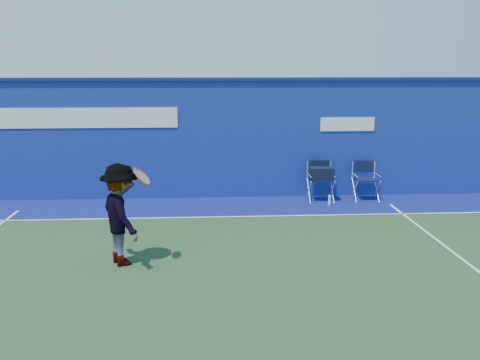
{
  "coord_description": "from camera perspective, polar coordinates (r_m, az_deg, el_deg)",
  "views": [
    {
      "loc": [
        0.06,
        -7.87,
        3.34
      ],
      "look_at": [
        0.68,
        2.6,
        1.0
      ],
      "focal_mm": 38.0,
      "sensor_mm": 36.0,
      "label": 1
    }
  ],
  "objects": [
    {
      "name": "court_lines",
      "position": [
        9.1,
        -3.6,
        -8.9
      ],
      "size": [
        24.0,
        12.0,
        0.01
      ],
      "color": "white",
      "rests_on": "out_of_bounds_strip"
    },
    {
      "name": "ground",
      "position": [
        8.55,
        -3.61,
        -10.45
      ],
      "size": [
        80.0,
        80.0,
        0.0
      ],
      "primitive_type": "plane",
      "color": "#264424",
      "rests_on": "ground"
    },
    {
      "name": "directors_chair_left",
      "position": [
        13.04,
        9.03,
        -0.47
      ],
      "size": [
        0.6,
        0.55,
        1.01
      ],
      "color": "silver",
      "rests_on": "ground"
    },
    {
      "name": "directors_chair_right",
      "position": [
        13.39,
        13.9,
        -0.89
      ],
      "size": [
        0.58,
        0.52,
        0.97
      ],
      "color": "silver",
      "rests_on": "ground"
    },
    {
      "name": "water_bottle",
      "position": [
        12.73,
        10.02,
        -2.24
      ],
      "size": [
        0.07,
        0.07,
        0.25
      ],
      "primitive_type": "cylinder",
      "color": "silver",
      "rests_on": "ground"
    },
    {
      "name": "tennis_player",
      "position": [
        8.9,
        -13.22,
        -3.79
      ],
      "size": [
        1.12,
        1.31,
        1.76
      ],
      "color": "#EA4738",
      "rests_on": "ground"
    },
    {
      "name": "stadium_wall",
      "position": [
        13.19,
        -3.67,
        4.76
      ],
      "size": [
        24.0,
        0.5,
        3.08
      ],
      "color": "navy",
      "rests_on": "ground"
    },
    {
      "name": "out_of_bounds_strip",
      "position": [
        12.42,
        -3.57,
        -3.02
      ],
      "size": [
        24.0,
        1.8,
        0.01
      ],
      "primitive_type": "cube",
      "color": "navy",
      "rests_on": "ground"
    }
  ]
}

